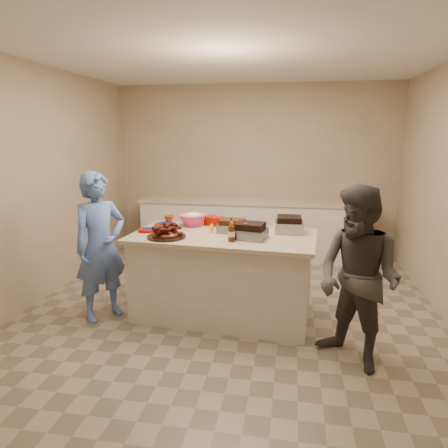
% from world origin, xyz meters
% --- Properties ---
extents(room, '(4.50, 5.00, 2.70)m').
position_xyz_m(room, '(0.00, 0.00, 0.00)').
color(room, tan).
rests_on(room, ground).
extents(back_counter, '(3.60, 0.64, 0.90)m').
position_xyz_m(back_counter, '(0.00, 2.20, 0.45)').
color(back_counter, silver).
rests_on(back_counter, ground).
extents(island, '(1.97, 1.14, 0.90)m').
position_xyz_m(island, '(-0.07, -0.06, 0.00)').
color(island, silver).
rests_on(island, ground).
extents(rib_platter, '(0.48, 0.48, 0.16)m').
position_xyz_m(rib_platter, '(-0.60, -0.28, 0.90)').
color(rib_platter, '#410C06').
rests_on(rib_platter, island).
extents(pulled_pork_tray, '(0.31, 0.24, 0.09)m').
position_xyz_m(pulled_pork_tray, '(0.01, 0.06, 0.90)').
color(pulled_pork_tray, '#47230F').
rests_on(pulled_pork_tray, island).
extents(brisket_tray, '(0.37, 0.33, 0.10)m').
position_xyz_m(brisket_tray, '(0.22, -0.17, 0.90)').
color(brisket_tray, black).
rests_on(brisket_tray, island).
extents(roasting_pan, '(0.30, 0.30, 0.12)m').
position_xyz_m(roasting_pan, '(0.60, 0.16, 0.90)').
color(roasting_pan, gray).
rests_on(roasting_pan, island).
extents(coleslaw_bowl, '(0.34, 0.34, 0.22)m').
position_xyz_m(coleslaw_bowl, '(-0.48, 0.30, 0.90)').
color(coleslaw_bowl, '#E03A6F').
rests_on(coleslaw_bowl, island).
extents(sausage_plate, '(0.36, 0.36, 0.05)m').
position_xyz_m(sausage_plate, '(0.06, 0.28, 0.90)').
color(sausage_plate, silver).
rests_on(sausage_plate, island).
extents(mac_cheese_dish, '(0.29, 0.23, 0.07)m').
position_xyz_m(mac_cheese_dish, '(0.57, 0.29, 0.90)').
color(mac_cheese_dish, '#FFAD1F').
rests_on(mac_cheese_dish, island).
extents(bbq_bottle_a, '(0.07, 0.07, 0.19)m').
position_xyz_m(bbq_bottle_a, '(0.06, -0.32, 0.90)').
color(bbq_bottle_a, '#421F0D').
rests_on(bbq_bottle_a, island).
extents(bbq_bottle_b, '(0.06, 0.06, 0.17)m').
position_xyz_m(bbq_bottle_b, '(0.19, -0.24, 0.90)').
color(bbq_bottle_b, '#421F0D').
rests_on(bbq_bottle_b, island).
extents(mustard_bottle, '(0.04, 0.04, 0.11)m').
position_xyz_m(mustard_bottle, '(-0.20, -0.01, 0.90)').
color(mustard_bottle, yellow).
rests_on(mustard_bottle, island).
extents(sauce_bowl, '(0.15, 0.06, 0.15)m').
position_xyz_m(sauce_bowl, '(-0.03, 0.17, 0.90)').
color(sauce_bowl, silver).
rests_on(sauce_bowl, island).
extents(plate_stack_large, '(0.25, 0.25, 0.03)m').
position_xyz_m(plate_stack_large, '(-0.79, 0.23, 0.90)').
color(plate_stack_large, '#950E00').
rests_on(plate_stack_large, island).
extents(plate_stack_small, '(0.21, 0.21, 0.03)m').
position_xyz_m(plate_stack_small, '(-0.89, -0.06, 0.90)').
color(plate_stack_small, '#950E00').
rests_on(plate_stack_small, island).
extents(plastic_cup, '(0.12, 0.11, 0.11)m').
position_xyz_m(plastic_cup, '(-0.77, 0.33, 0.90)').
color(plastic_cup, '#994215').
rests_on(plastic_cup, island).
extents(basket_stack, '(0.23, 0.20, 0.10)m').
position_xyz_m(basket_stack, '(-0.24, 0.35, 0.90)').
color(basket_stack, '#950E00').
rests_on(basket_stack, island).
extents(guest_blue, '(1.58, 1.38, 0.37)m').
position_xyz_m(guest_blue, '(-1.31, -0.31, 0.00)').
color(guest_blue, '#5479C5').
rests_on(guest_blue, ground).
extents(guest_gray, '(1.60, 1.61, 0.58)m').
position_xyz_m(guest_gray, '(1.18, -0.81, 0.00)').
color(guest_gray, '#44423E').
rests_on(guest_gray, ground).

